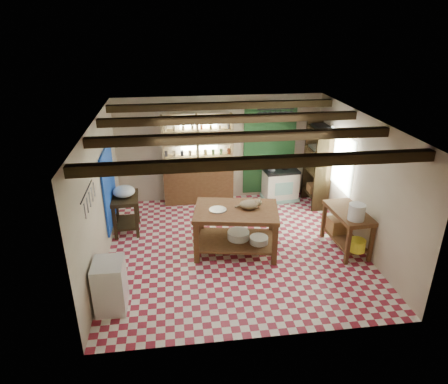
{
  "coord_description": "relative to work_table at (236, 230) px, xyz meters",
  "views": [
    {
      "loc": [
        -1.13,
        -6.85,
        4.26
      ],
      "look_at": [
        -0.18,
        0.3,
        1.1
      ],
      "focal_mm": 32.0,
      "sensor_mm": 36.0,
      "label": 1
    }
  ],
  "objects": [
    {
      "name": "kettle_left",
      "position": [
        1.24,
        2.23,
        0.47
      ],
      "size": [
        0.2,
        0.2,
        0.21
      ],
      "primitive_type": "cylinder",
      "rotation": [
        0.0,
        0.0,
        0.08
      ],
      "color": "#A9A8AF",
      "rests_on": "stove"
    },
    {
      "name": "cat",
      "position": [
        0.25,
        0.0,
        0.54
      ],
      "size": [
        0.38,
        0.29,
        0.17
      ],
      "primitive_type": "ellipsoid",
      "rotation": [
        0.0,
        0.0,
        -0.0
      ],
      "color": "#9C825A",
      "rests_on": "work_table"
    },
    {
      "name": "white_bucket",
      "position": [
        2.15,
        -0.57,
        0.54
      ],
      "size": [
        0.32,
        0.32,
        0.3
      ],
      "primitive_type": "cylinder",
      "rotation": [
        0.0,
        0.0,
        0.07
      ],
      "color": "silver",
      "rests_on": "right_counter"
    },
    {
      "name": "tall_rack",
      "position": [
        2.28,
        1.9,
        0.55
      ],
      "size": [
        0.4,
        0.86,
        2.0
      ],
      "primitive_type": "cube",
      "color": "#312311",
      "rests_on": "floor"
    },
    {
      "name": "wall_left",
      "position": [
        -2.5,
        0.1,
        0.85
      ],
      "size": [
        0.04,
        5.0,
        2.6
      ],
      "primitive_type": "cube",
      "color": "beige",
      "rests_on": "floor"
    },
    {
      "name": "utensil_rail",
      "position": [
        -2.44,
        -1.1,
        1.33
      ],
      "size": [
        0.06,
        0.9,
        0.28
      ],
      "primitive_type": "cube",
      "color": "black",
      "rests_on": "wall_left"
    },
    {
      "name": "basin_small",
      "position": [
        0.42,
        -0.18,
        -0.15
      ],
      "size": [
        0.42,
        0.42,
        0.13
      ],
      "primitive_type": "cylinder",
      "rotation": [
        0.0,
        0.0,
        -0.18
      ],
      "color": "silver",
      "rests_on": "work_table"
    },
    {
      "name": "stove",
      "position": [
        1.49,
        2.25,
        -0.04
      ],
      "size": [
        0.88,
        0.63,
        0.81
      ],
      "primitive_type": "cube",
      "rotation": [
        0.0,
        0.0,
        0.08
      ],
      "color": "white",
      "rests_on": "floor"
    },
    {
      "name": "ceiling",
      "position": [
        -0.0,
        0.1,
        2.15
      ],
      "size": [
        5.0,
        5.0,
        0.02
      ],
      "primitive_type": "cube",
      "color": "#45464A",
      "rests_on": "wall_back"
    },
    {
      "name": "blue_wall_patch",
      "position": [
        -2.47,
        1.0,
        0.65
      ],
      "size": [
        0.04,
        1.4,
        1.6
      ],
      "primitive_type": "cube",
      "color": "#1642AA",
      "rests_on": "wall_left"
    },
    {
      "name": "pot_rack",
      "position": [
        1.25,
        2.15,
        1.73
      ],
      "size": [
        0.86,
        0.12,
        0.36
      ],
      "primitive_type": "cube",
      "color": "black",
      "rests_on": "ceiling"
    },
    {
      "name": "wall_front",
      "position": [
        -0.0,
        -2.4,
        0.85
      ],
      "size": [
        5.0,
        0.04,
        2.6
      ],
      "primitive_type": "cube",
      "color": "beige",
      "rests_on": "floor"
    },
    {
      "name": "prep_table",
      "position": [
        -2.2,
        1.11,
        -0.05
      ],
      "size": [
        0.59,
        0.83,
        0.81
      ],
      "primitive_type": "cube",
      "rotation": [
        0.0,
        0.0,
        0.05
      ],
      "color": "#312311",
      "rests_on": "floor"
    },
    {
      "name": "enamel_bowl",
      "position": [
        -2.2,
        1.11,
        0.48
      ],
      "size": [
        0.49,
        0.49,
        0.23
      ],
      "primitive_type": "ellipsoid",
      "rotation": [
        0.0,
        0.0,
        0.05
      ],
      "color": "silver",
      "rests_on": "prep_table"
    },
    {
      "name": "window_back",
      "position": [
        -0.5,
        2.58,
        1.25
      ],
      "size": [
        0.9,
        0.02,
        0.8
      ],
      "primitive_type": "cube",
      "color": "silver",
      "rests_on": "wall_back"
    },
    {
      "name": "right_counter",
      "position": [
        2.18,
        -0.22,
        -0.03
      ],
      "size": [
        0.66,
        1.2,
        0.84
      ],
      "primitive_type": "cube",
      "rotation": [
        0.0,
        0.0,
        0.07
      ],
      "color": "brown",
      "rests_on": "floor"
    },
    {
      "name": "yellow_tub",
      "position": [
        2.21,
        -0.67,
        -0.12
      ],
      "size": [
        0.33,
        0.33,
        0.23
      ],
      "primitive_type": "cylinder",
      "rotation": [
        0.0,
        0.0,
        0.07
      ],
      "color": "yellow",
      "rests_on": "right_counter"
    },
    {
      "name": "wall_right",
      "position": [
        2.5,
        0.1,
        0.85
      ],
      "size": [
        0.04,
        5.0,
        2.6
      ],
      "primitive_type": "cube",
      "color": "beige",
      "rests_on": "floor"
    },
    {
      "name": "white_cabinet",
      "position": [
        -2.22,
        -1.44,
        -0.03
      ],
      "size": [
        0.47,
        0.56,
        0.84
      ],
      "primitive_type": "cube",
      "rotation": [
        0.0,
        0.0,
        -0.01
      ],
      "color": "silver",
      "rests_on": "floor"
    },
    {
      "name": "ceiling_beams",
      "position": [
        -0.0,
        0.1,
        2.03
      ],
      "size": [
        5.0,
        3.8,
        0.15
      ],
      "primitive_type": "cube",
      "color": "#312311",
      "rests_on": "ceiling"
    },
    {
      "name": "floor",
      "position": [
        -0.0,
        0.1,
        -0.46
      ],
      "size": [
        5.0,
        5.0,
        0.02
      ],
      "primitive_type": "cube",
      "color": "maroon",
      "rests_on": "ground"
    },
    {
      "name": "shelving_unit",
      "position": [
        -0.55,
        2.41,
        0.65
      ],
      "size": [
        1.7,
        0.34,
        2.2
      ],
      "primitive_type": "cube",
      "color": "tan",
      "rests_on": "floor"
    },
    {
      "name": "steel_tray",
      "position": [
        -0.35,
        0.01,
        0.46
      ],
      "size": [
        0.39,
        0.39,
        0.02
      ],
      "primitive_type": "cylinder",
      "rotation": [
        0.0,
        0.0,
        -0.18
      ],
      "color": "#A9A8AF",
      "rests_on": "work_table"
    },
    {
      "name": "basin_large",
      "position": [
        0.06,
        0.04,
        -0.14
      ],
      "size": [
        0.5,
        0.5,
        0.15
      ],
      "primitive_type": "cylinder",
      "rotation": [
        0.0,
        0.0,
        -0.18
      ],
      "color": "silver",
      "rests_on": "work_table"
    },
    {
      "name": "wall_back",
      "position": [
        -0.0,
        2.6,
        0.85
      ],
      "size": [
        5.0,
        0.04,
        2.6
      ],
      "primitive_type": "cube",
      "color": "beige",
      "rests_on": "floor"
    },
    {
      "name": "window_right",
      "position": [
        2.48,
        1.1,
        0.95
      ],
      "size": [
        0.02,
        1.3,
        1.2
      ],
      "primitive_type": "cube",
      "color": "silver",
      "rests_on": "wall_right"
    },
    {
      "name": "kettle_right",
      "position": [
        1.59,
        2.25,
        0.46
      ],
      "size": [
        0.17,
        0.17,
        0.2
      ],
      "primitive_type": "cylinder",
      "rotation": [
        0.0,
        0.0,
        0.08
      ],
      "color": "black",
      "rests_on": "stove"
    },
    {
      "name": "work_table",
      "position": [
        0.0,
        0.0,
        0.0
      ],
      "size": [
        1.76,
        1.33,
        0.9
      ],
      "primitive_type": "cube",
      "rotation": [
        0.0,
        0.0,
        -0.18
      ],
      "color": "brown",
      "rests_on": "floor"
    },
    {
      "name": "green_wall_patch",
      "position": [
        1.25,
        2.57,
        0.8
      ],
      "size": [
        1.3,
        0.04,
        2.3
      ],
      "primitive_type": "cube",
      "color": "#1E4C23",
      "rests_on": "wall_back"
    },
    {
      "name": "wicker_basket",
      "position": [
        2.16,
        0.08,
        -0.08
      ],
      "size": [
        0.44,
        0.36,
        0.29
      ],
      "primitive_type": "cube",
      "rotation": [
        0.0,
        0.0,
        0.07
      ],
      "color": "olive",
      "rests_on": "right_counter"
    }
  ]
}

